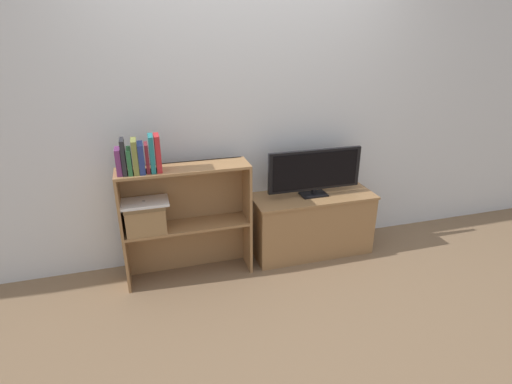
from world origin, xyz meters
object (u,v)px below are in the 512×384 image
book_forest (129,161)px  book_maroon (147,158)px  tv (315,171)px  book_olive (135,156)px  storage_basket_left (145,216)px  laptop (144,202)px  book_teal (152,153)px  book_plum (118,161)px  book_navy (141,158)px  tv_stand (312,223)px  book_charcoal (123,157)px  book_crimson (158,153)px

book_forest → book_maroon: bearing=0.0°
tv → book_olive: (-1.40, -0.09, 0.28)m
tv → storage_basket_left: (-1.38, -0.08, -0.19)m
book_forest → laptop: bearing=11.4°
book_maroon → book_teal: bearing=0.0°
laptop → book_forest: bearing=-168.6°
tv → book_teal: (-1.29, -0.09, 0.29)m
book_plum → book_navy: size_ratio=0.88×
book_olive → storage_basket_left: (0.02, 0.01, -0.47)m
tv → book_olive: size_ratio=3.41×
tv → book_teal: size_ratio=3.12×
book_navy → laptop: bearing=143.8°
tv → book_navy: size_ratio=3.88×
tv_stand → storage_basket_left: size_ratio=3.56×
book_charcoal → book_plum: bearing=180.0°
book_teal → storage_basket_left: 0.48m
laptop → book_navy: bearing=-36.2°
tv_stand → laptop: size_ratio=2.97×
book_plum → book_teal: book_teal is taller
laptop → tv: bearing=3.3°
tv_stand → book_navy: book_navy is taller
book_crimson → storage_basket_left: (-0.13, 0.01, -0.48)m
book_olive → storage_basket_left: size_ratio=0.81×
tv → book_maroon: (-1.32, -0.09, 0.26)m
book_olive → tv_stand: bearing=3.8°
book_charcoal → laptop: book_charcoal is taller
book_navy → book_forest: bearing=180.0°
storage_basket_left → book_olive: bearing=-150.8°
book_charcoal → book_olive: 0.08m
book_charcoal → book_crimson: (0.23, 0.00, 0.01)m
book_forest → book_teal: 0.16m
tv_stand → book_charcoal: (-1.48, -0.09, 0.77)m
book_teal → laptop: size_ratio=0.74×
tv_stand → storage_basket_left: 1.41m
book_plum → book_maroon: size_ratio=0.90×
book_crimson → storage_basket_left: bearing=174.5°
tv → storage_basket_left: bearing=-176.7°
book_plum → book_navy: bearing=-0.0°
book_charcoal → book_teal: 0.19m
book_plum → book_navy: 0.15m
book_crimson → laptop: book_crimson is taller
tv_stand → book_forest: book_forest is taller
tv_stand → book_plum: size_ratio=5.70×
book_teal → book_crimson: 0.04m
tv → book_crimson: bearing=-175.8°
storage_basket_left → laptop: bearing=-7.1°
tv → book_forest: size_ratio=4.58×
tv → book_maroon: bearing=-176.0°
book_maroon → laptop: bearing=167.1°
book_charcoal → tv_stand: bearing=3.6°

